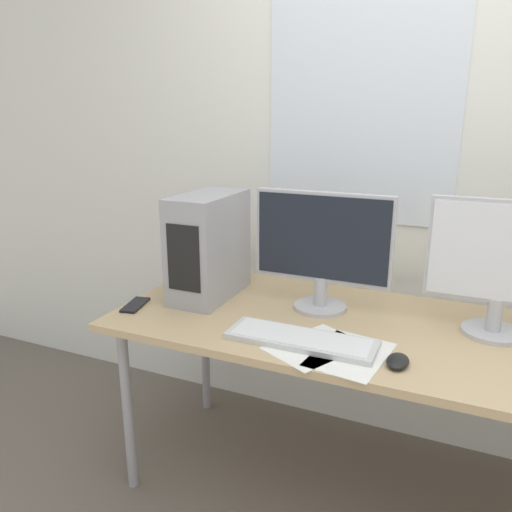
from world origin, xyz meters
The scene contains 10 objects.
wall_back centered at (0.00, 0.90, 1.35)m, with size 8.00×0.07×2.70m.
desk centered at (0.00, 0.38, 0.69)m, with size 2.60×0.77×0.73m.
pc_tower centered at (-1.04, 0.43, 0.94)m, with size 0.19×0.39×0.42m.
monitor_main centered at (-0.58, 0.47, 0.97)m, with size 0.52×0.20×0.45m.
monitor_right_near centered at (0.03, 0.49, 0.98)m, with size 0.47×0.20×0.46m.
keyboard centered at (-0.55, 0.17, 0.74)m, with size 0.50×0.16×0.02m.
mouse centered at (-0.24, 0.14, 0.74)m, with size 0.07×0.10×0.03m.
cell_phone centered at (-1.25, 0.21, 0.73)m, with size 0.09×0.16×0.01m.
paper_sheet_left centered at (-0.38, 0.15, 0.73)m, with size 0.25×0.32×0.00m.
paper_sheet_front centered at (-0.50, 0.16, 0.73)m, with size 0.32×0.36×0.00m.
Camera 1 is at (-0.08, -1.26, 1.46)m, focal length 35.00 mm.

